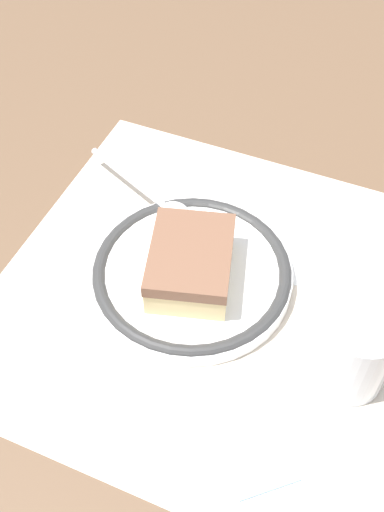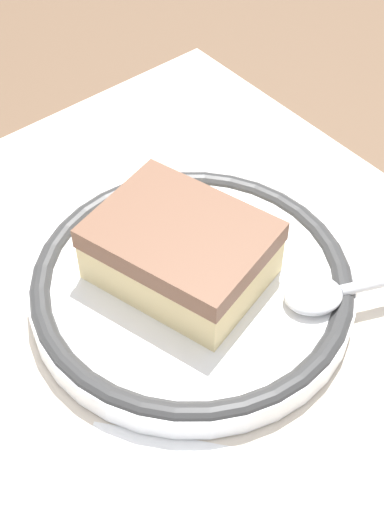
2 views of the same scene
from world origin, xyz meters
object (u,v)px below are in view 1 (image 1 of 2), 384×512
at_px(cake_slice, 191,262).
at_px(napkin, 326,236).
at_px(cup, 353,353).
at_px(plate, 192,273).
at_px(spoon, 158,200).
at_px(sugar_packet, 263,471).

height_order(cake_slice, napkin, cake_slice).
height_order(cake_slice, cup, cup).
bearing_deg(cup, plate, -14.45).
relative_size(plate, napkin, 1.76).
xyz_separation_m(spoon, cup, (-0.22, 0.11, 0.01)).
bearing_deg(sugar_packet, napkin, -85.70).
height_order(napkin, sugar_packet, sugar_packet).
bearing_deg(spoon, napkin, -167.64).
height_order(cake_slice, sugar_packet, cake_slice).
bearing_deg(sugar_packet, cup, -108.97).
bearing_deg(napkin, plate, 44.87).
height_order(spoon, cup, cup).
bearing_deg(plate, cake_slice, 105.98).
relative_size(plate, cake_slice, 1.70).
relative_size(plate, cup, 2.41).
bearing_deg(cake_slice, sugar_packet, 130.17).
bearing_deg(spoon, plate, 134.88).
xyz_separation_m(napkin, sugar_packet, (-0.02, 0.25, 0.00)).
distance_m(cake_slice, napkin, 0.15).
xyz_separation_m(plate, napkin, (-0.10, -0.10, -0.01)).
relative_size(napkin, sugar_packet, 2.13).
bearing_deg(plate, spoon, -45.12).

